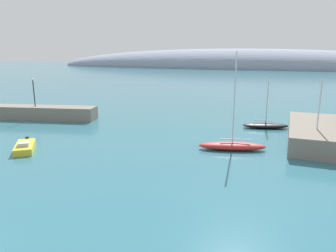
{
  "coord_description": "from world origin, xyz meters",
  "views": [
    {
      "loc": [
        16.68,
        -8.52,
        10.59
      ],
      "look_at": [
        2.3,
        28.24,
        1.27
      ],
      "focal_mm": 33.29,
      "sensor_mm": 36.0,
      "label": 1
    }
  ],
  "objects_px": {
    "sailboat_white_outer_mooring": "(334,124)",
    "motorboat_yellow_alongside_breakwater": "(25,147)",
    "sailboat_red_end_of_line": "(232,145)",
    "sailboat_black_mid_mooring": "(265,125)",
    "harbor_lamp_post": "(34,89)",
    "sailboat_grey_near_shore": "(315,144)"
  },
  "relations": [
    {
      "from": "sailboat_grey_near_shore",
      "to": "harbor_lamp_post",
      "type": "relative_size",
      "value": 1.72
    },
    {
      "from": "sailboat_grey_near_shore",
      "to": "sailboat_red_end_of_line",
      "type": "bearing_deg",
      "value": 134.19
    },
    {
      "from": "motorboat_yellow_alongside_breakwater",
      "to": "harbor_lamp_post",
      "type": "height_order",
      "value": "harbor_lamp_post"
    },
    {
      "from": "motorboat_yellow_alongside_breakwater",
      "to": "harbor_lamp_post",
      "type": "relative_size",
      "value": 1.05
    },
    {
      "from": "sailboat_black_mid_mooring",
      "to": "motorboat_yellow_alongside_breakwater",
      "type": "bearing_deg",
      "value": -155.86
    },
    {
      "from": "sailboat_red_end_of_line",
      "to": "sailboat_black_mid_mooring",
      "type": "bearing_deg",
      "value": -118.44
    },
    {
      "from": "sailboat_grey_near_shore",
      "to": "sailboat_red_end_of_line",
      "type": "distance_m",
      "value": 9.71
    },
    {
      "from": "sailboat_white_outer_mooring",
      "to": "motorboat_yellow_alongside_breakwater",
      "type": "bearing_deg",
      "value": -53.94
    },
    {
      "from": "sailboat_white_outer_mooring",
      "to": "sailboat_red_end_of_line",
      "type": "distance_m",
      "value": 19.89
    },
    {
      "from": "sailboat_grey_near_shore",
      "to": "sailboat_white_outer_mooring",
      "type": "distance_m",
      "value": 12.05
    },
    {
      "from": "motorboat_yellow_alongside_breakwater",
      "to": "harbor_lamp_post",
      "type": "distance_m",
      "value": 18.33
    },
    {
      "from": "sailboat_white_outer_mooring",
      "to": "motorboat_yellow_alongside_breakwater",
      "type": "xyz_separation_m",
      "value": [
        -33.28,
        -24.57,
        -0.14
      ]
    },
    {
      "from": "sailboat_black_mid_mooring",
      "to": "motorboat_yellow_alongside_breakwater",
      "type": "height_order",
      "value": "sailboat_black_mid_mooring"
    },
    {
      "from": "sailboat_red_end_of_line",
      "to": "sailboat_white_outer_mooring",
      "type": "bearing_deg",
      "value": -142.9
    },
    {
      "from": "sailboat_grey_near_shore",
      "to": "motorboat_yellow_alongside_breakwater",
      "type": "relative_size",
      "value": 1.64
    },
    {
      "from": "sailboat_red_end_of_line",
      "to": "harbor_lamp_post",
      "type": "relative_size",
      "value": 2.36
    },
    {
      "from": "sailboat_red_end_of_line",
      "to": "motorboat_yellow_alongside_breakwater",
      "type": "xyz_separation_m",
      "value": [
        -21.4,
        -8.61,
        -0.13
      ]
    },
    {
      "from": "sailboat_white_outer_mooring",
      "to": "motorboat_yellow_alongside_breakwater",
      "type": "distance_m",
      "value": 41.37
    },
    {
      "from": "sailboat_grey_near_shore",
      "to": "sailboat_white_outer_mooring",
      "type": "xyz_separation_m",
      "value": [
        3.19,
        11.62,
        0.11
      ]
    },
    {
      "from": "sailboat_grey_near_shore",
      "to": "sailboat_red_end_of_line",
      "type": "xyz_separation_m",
      "value": [
        -8.69,
        -4.33,
        0.09
      ]
    },
    {
      "from": "sailboat_black_mid_mooring",
      "to": "harbor_lamp_post",
      "type": "distance_m",
      "value": 36.45
    },
    {
      "from": "sailboat_grey_near_shore",
      "to": "motorboat_yellow_alongside_breakwater",
      "type": "xyz_separation_m",
      "value": [
        -30.09,
        -12.95,
        -0.03
      ]
    }
  ]
}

